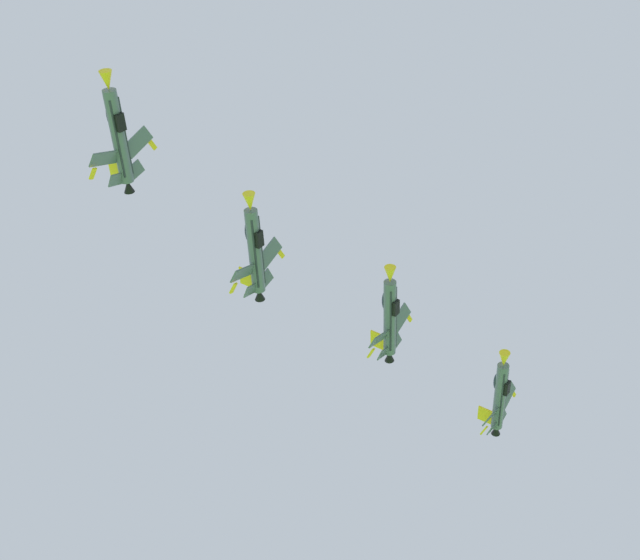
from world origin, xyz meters
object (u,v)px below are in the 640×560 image
at_px(fighter_jet_lead, 118,135).
at_px(fighter_jet_right_wing, 390,316).
at_px(fighter_jet_left_wing, 255,249).
at_px(fighter_jet_left_outer, 500,395).

relative_size(fighter_jet_lead, fighter_jet_right_wing, 1.00).
height_order(fighter_jet_left_wing, fighter_jet_right_wing, fighter_jet_right_wing).
relative_size(fighter_jet_right_wing, fighter_jet_left_outer, 1.00).
xyz_separation_m(fighter_jet_right_wing, fighter_jet_left_outer, (13.31, 17.46, -0.21)).
bearing_deg(fighter_jet_left_outer, fighter_jet_lead, 40.50).
height_order(fighter_jet_right_wing, fighter_jet_left_outer, fighter_jet_right_wing).
bearing_deg(fighter_jet_lead, fighter_jet_left_outer, -139.50).
bearing_deg(fighter_jet_right_wing, fighter_jet_left_wing, 35.41).
distance_m(fighter_jet_left_wing, fighter_jet_right_wing, 21.05).
bearing_deg(fighter_jet_left_wing, fighter_jet_left_outer, -140.66).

